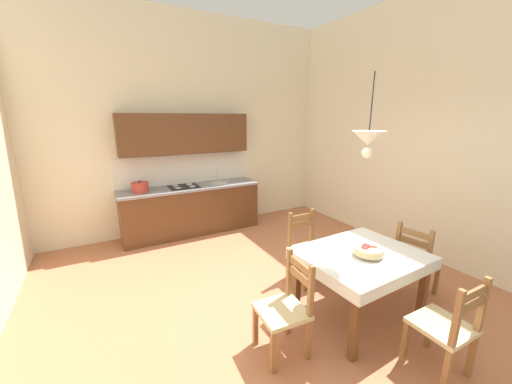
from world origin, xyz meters
name	(u,v)px	position (x,y,z in m)	size (l,w,h in m)	color
ground_plane	(270,302)	(0.00, 0.00, -0.05)	(6.02, 6.29, 0.10)	#B7704C
wall_back	(191,126)	(0.00, 2.90, 1.98)	(6.02, 0.12, 3.95)	beige
wall_right	(430,128)	(2.77, 0.00, 1.98)	(0.12, 6.29, 3.95)	beige
kitchen_cabinetry	(190,188)	(-0.19, 2.57, 0.86)	(2.53, 0.63, 2.20)	#56331C
dining_table	(360,264)	(0.68, -0.72, 0.62)	(1.27, 1.05, 0.75)	brown
dining_chair_kitchen_side	(307,249)	(0.66, 0.15, 0.44)	(0.42, 0.42, 0.93)	#D1BC89
dining_chair_camera_side	(447,328)	(0.74, -1.61, 0.44)	(0.43, 0.43, 0.93)	#D1BC89
dining_chair_tv_side	(286,309)	(-0.30, -0.76, 0.44)	(0.45, 0.45, 0.93)	#D1BC89
dining_chair_window_side	(416,262)	(1.59, -0.77, 0.44)	(0.48, 0.48, 0.93)	#D1BC89
fruit_bowl	(368,250)	(0.68, -0.80, 0.81)	(0.30, 0.30, 0.12)	tan
pendant_lamp	(369,139)	(0.68, -0.67, 1.93)	(0.32, 0.32, 0.80)	black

